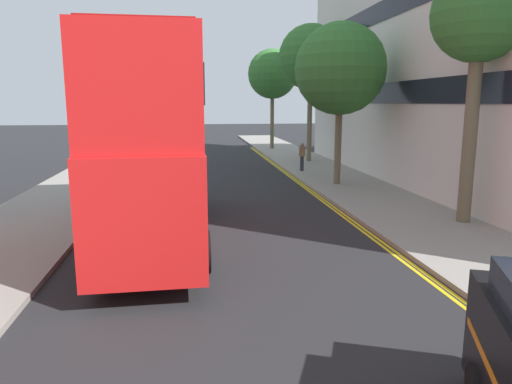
% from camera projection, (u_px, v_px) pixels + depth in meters
% --- Properties ---
extents(sidewalk_right, '(4.00, 80.00, 0.14)m').
position_uv_depth(sidewalk_right, '(394.00, 208.00, 18.05)').
color(sidewalk_right, gray).
rests_on(sidewalk_right, ground).
extents(sidewalk_left, '(4.00, 80.00, 0.14)m').
position_uv_depth(sidewalk_left, '(35.00, 220.00, 16.31)').
color(sidewalk_left, gray).
rests_on(sidewalk_left, ground).
extents(kerb_line_outer, '(0.10, 56.00, 0.01)m').
position_uv_depth(kerb_line_outer, '(359.00, 225.00, 15.83)').
color(kerb_line_outer, yellow).
rests_on(kerb_line_outer, ground).
extents(kerb_line_inner, '(0.10, 56.00, 0.01)m').
position_uv_depth(kerb_line_inner, '(355.00, 225.00, 15.81)').
color(kerb_line_inner, yellow).
rests_on(kerb_line_inner, ground).
extents(double_decker_bus_away, '(2.99, 10.86, 5.64)m').
position_uv_depth(double_decker_bus_away, '(153.00, 137.00, 13.94)').
color(double_decker_bus_away, red).
rests_on(double_decker_bus_away, ground).
extents(pedestrian_far, '(0.34, 0.22, 1.62)m').
position_uv_depth(pedestrian_far, '(302.00, 156.00, 27.36)').
color(pedestrian_far, '#2D2D38').
rests_on(pedestrian_far, sidewalk_right).
extents(street_tree_near, '(4.28, 4.28, 7.59)m').
position_uv_depth(street_tree_near, '(340.00, 69.00, 22.09)').
color(street_tree_near, '#6B6047').
rests_on(street_tree_near, sidewalk_right).
extents(street_tree_mid, '(2.98, 2.98, 8.09)m').
position_uv_depth(street_tree_mid, '(480.00, 18.00, 14.60)').
color(street_tree_mid, '#6B6047').
rests_on(street_tree_mid, sidewalk_right).
extents(street_tree_far, '(4.13, 4.13, 8.32)m').
position_uv_depth(street_tree_far, '(272.00, 74.00, 39.70)').
color(street_tree_far, '#6B6047').
rests_on(street_tree_far, sidewalk_right).
extents(street_tree_distant, '(4.20, 4.20, 8.92)m').
position_uv_depth(street_tree_distant, '(311.00, 57.00, 30.82)').
color(street_tree_distant, '#6B6047').
rests_on(street_tree_distant, sidewalk_right).
extents(townhouse_terrace_right, '(10.08, 28.00, 11.83)m').
position_uv_depth(townhouse_terrace_right, '(489.00, 64.00, 23.23)').
color(townhouse_terrace_right, silver).
rests_on(townhouse_terrace_right, ground).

